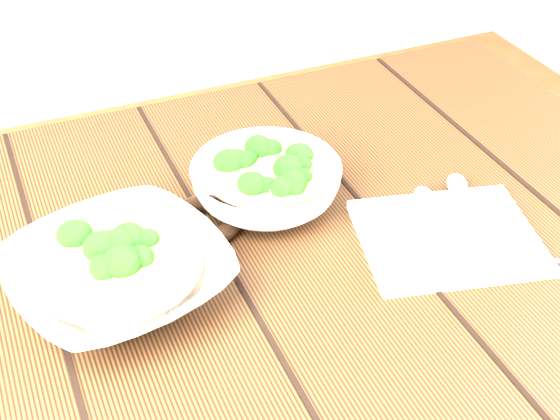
# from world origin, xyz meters

# --- Properties ---
(table) EXTENTS (1.20, 0.80, 0.75)m
(table) POSITION_xyz_m (0.00, 0.00, 0.63)
(table) COLOR #392210
(table) RESTS_ON ground
(soup_bowl_front) EXTENTS (0.28, 0.28, 0.07)m
(soup_bowl_front) POSITION_xyz_m (-0.15, -0.00, 0.78)
(soup_bowl_front) COLOR white
(soup_bowl_front) RESTS_ON table
(soup_bowl_back) EXTENTS (0.24, 0.24, 0.07)m
(soup_bowl_back) POSITION_xyz_m (0.07, 0.09, 0.78)
(soup_bowl_back) COLOR white
(soup_bowl_back) RESTS_ON table
(trivet) EXTENTS (0.12, 0.12, 0.02)m
(trivet) POSITION_xyz_m (-0.02, 0.07, 0.76)
(trivet) COLOR black
(trivet) RESTS_ON table
(napkin) EXTENTS (0.24, 0.21, 0.01)m
(napkin) POSITION_xyz_m (0.24, -0.07, 0.76)
(napkin) COLOR beige
(napkin) RESTS_ON table
(spoon_left) EXTENTS (0.07, 0.17, 0.01)m
(spoon_left) POSITION_xyz_m (0.24, -0.03, 0.76)
(spoon_left) COLOR #B4AF9F
(spoon_left) RESTS_ON napkin
(spoon_right) EXTENTS (0.10, 0.16, 0.01)m
(spoon_right) POSITION_xyz_m (0.29, -0.02, 0.76)
(spoon_right) COLOR #B4AF9F
(spoon_right) RESTS_ON napkin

